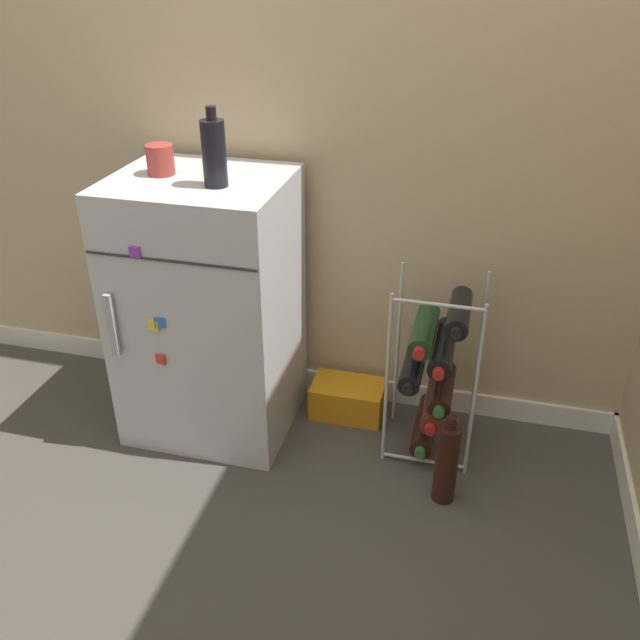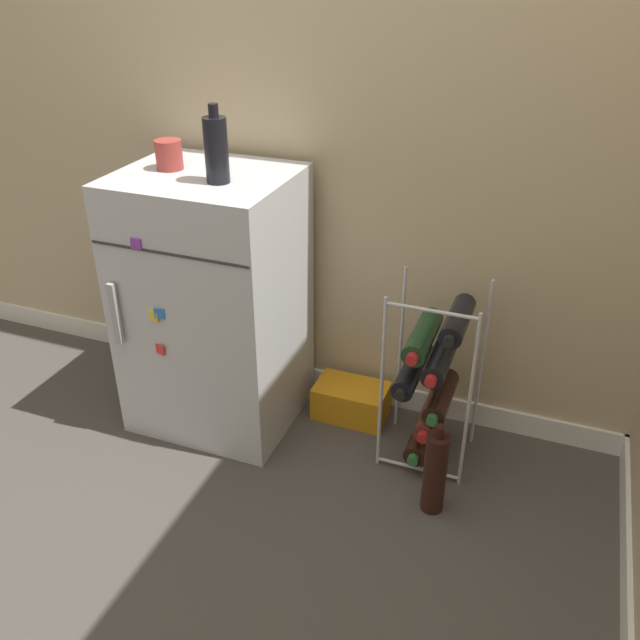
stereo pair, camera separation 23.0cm
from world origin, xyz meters
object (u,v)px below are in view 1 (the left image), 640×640
at_px(wine_rack, 434,370).
at_px(soda_box, 348,399).
at_px(fridge_top_bottle, 214,152).
at_px(loose_bottle_floor, 446,463).
at_px(fridge_top_cup, 160,160).
at_px(mini_fridge, 209,309).

xyz_separation_m(wine_rack, soda_box, (-0.32, 0.11, -0.26)).
distance_m(fridge_top_bottle, loose_bottle_floor, 1.21).
relative_size(fridge_top_bottle, loose_bottle_floor, 0.73).
distance_m(fridge_top_cup, loose_bottle_floor, 1.33).
distance_m(wine_rack, fridge_top_bottle, 1.01).
distance_m(mini_fridge, fridge_top_cup, 0.54).
height_order(mini_fridge, fridge_top_bottle, fridge_top_bottle).
height_order(mini_fridge, wine_rack, mini_fridge).
bearing_deg(mini_fridge, soda_box, 17.43).
xyz_separation_m(wine_rack, loose_bottle_floor, (0.08, -0.26, -0.18)).
bearing_deg(loose_bottle_floor, fridge_top_bottle, 168.48).
bearing_deg(fridge_top_cup, fridge_top_bottle, -17.30).
height_order(soda_box, loose_bottle_floor, loose_bottle_floor).
height_order(mini_fridge, fridge_top_cup, fridge_top_cup).
distance_m(wine_rack, soda_box, 0.43).
height_order(wine_rack, loose_bottle_floor, wine_rack).
height_order(wine_rack, fridge_top_bottle, fridge_top_bottle).
xyz_separation_m(mini_fridge, wine_rack, (0.79, 0.04, -0.15)).
distance_m(soda_box, loose_bottle_floor, 0.55).
bearing_deg(loose_bottle_floor, wine_rack, 107.63).
distance_m(mini_fridge, loose_bottle_floor, 0.96).
xyz_separation_m(fridge_top_bottle, loose_bottle_floor, (0.79, -0.16, -0.90)).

